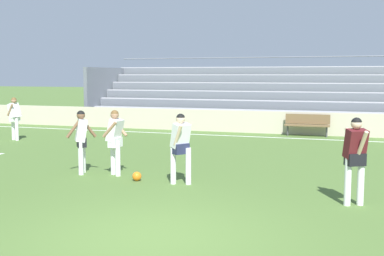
{
  "coord_description": "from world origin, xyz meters",
  "views": [
    {
      "loc": [
        2.88,
        -6.7,
        2.52
      ],
      "look_at": [
        -1.19,
        5.61,
        1.08
      ],
      "focal_mm": 44.89,
      "sensor_mm": 36.0,
      "label": 1
    }
  ],
  "objects": [
    {
      "name": "player_white_overlapping",
      "position": [
        -0.78,
        3.55,
        0.97
      ],
      "size": [
        0.49,
        0.66,
        1.64
      ],
      "color": "white",
      "rests_on": "ground"
    },
    {
      "name": "player_white_pressing_high",
      "position": [
        -9.36,
        8.59,
        0.98
      ],
      "size": [
        0.45,
        0.53,
        1.66
      ],
      "color": "white",
      "rests_on": "ground"
    },
    {
      "name": "ground_plane",
      "position": [
        0.0,
        0.0,
        0.0
      ],
      "size": [
        160.0,
        160.0,
        0.0
      ],
      "primitive_type": "plane",
      "color": "#4C6B30"
    },
    {
      "name": "soccer_ball",
      "position": [
        -1.89,
        3.54,
        0.11
      ],
      "size": [
        0.22,
        0.22,
        0.22
      ],
      "primitive_type": "sphere",
      "color": "orange",
      "rests_on": "ground"
    },
    {
      "name": "field_line_sideline",
      "position": [
        0.0,
        12.5,
        0.0
      ],
      "size": [
        44.0,
        0.12,
        0.01
      ],
      "primitive_type": "cube",
      "color": "white",
      "rests_on": "ground"
    },
    {
      "name": "bench_far_right",
      "position": [
        1.24,
        13.38,
        0.55
      ],
      "size": [
        1.8,
        0.4,
        0.9
      ],
      "color": "brown",
      "rests_on": "ground"
    },
    {
      "name": "sideline_wall",
      "position": [
        0.0,
        13.81,
        0.48
      ],
      "size": [
        48.0,
        0.16,
        0.96
      ],
      "primitive_type": "cube",
      "color": "beige",
      "rests_on": "ground"
    },
    {
      "name": "bleacher_stand",
      "position": [
        2.47,
        17.12,
        1.55
      ],
      "size": [
        25.07,
        4.74,
        3.49
      ],
      "color": "#B2B2B7",
      "rests_on": "ground"
    },
    {
      "name": "player_dark_wide_left",
      "position": [
        3.01,
        2.9,
        1.02
      ],
      "size": [
        0.49,
        0.62,
        1.71
      ],
      "color": "white",
      "rests_on": "ground"
    },
    {
      "name": "player_white_challenging",
      "position": [
        -2.67,
        3.97,
        0.98
      ],
      "size": [
        0.52,
        0.48,
        1.65
      ],
      "color": "white",
      "rests_on": "ground"
    },
    {
      "name": "player_white_on_ball",
      "position": [
        -3.57,
        3.87,
        0.96
      ],
      "size": [
        0.68,
        0.49,
        1.62
      ],
      "color": "white",
      "rests_on": "ground"
    }
  ]
}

